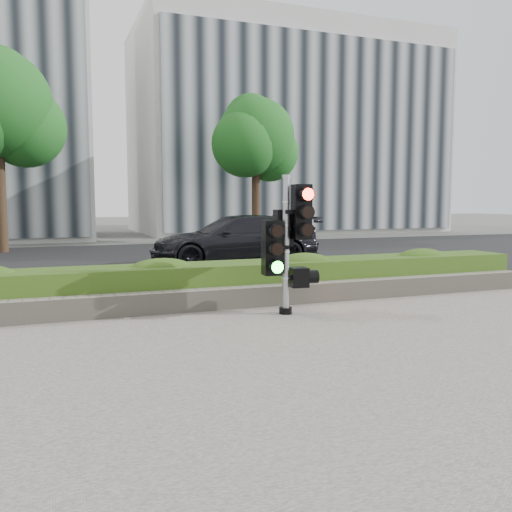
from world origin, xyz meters
name	(u,v)px	position (x,y,z in m)	size (l,w,h in m)	color
ground	(286,334)	(0.00, 0.00, 0.00)	(120.00, 120.00, 0.00)	#51514C
sidewalk	(396,394)	(0.00, -2.50, 0.01)	(16.00, 11.00, 0.03)	#9E9389
road	(153,260)	(0.00, 10.00, 0.01)	(60.00, 13.00, 0.02)	black
curb	(219,294)	(0.00, 3.15, 0.06)	(60.00, 0.25, 0.12)	gray
stone_wall	(240,297)	(0.00, 1.90, 0.20)	(12.00, 0.32, 0.34)	gray
hedge	(228,282)	(0.00, 2.55, 0.37)	(12.00, 1.00, 0.68)	#5B892A
building_right	(283,135)	(11.00, 25.00, 6.00)	(18.00, 10.00, 12.00)	#B7B7B2
tree_right	(255,139)	(5.48, 15.55, 4.48)	(4.10, 3.58, 6.53)	black
traffic_signal	(287,238)	(0.52, 1.16, 1.24)	(0.77, 0.59, 2.19)	black
car_dark	(235,240)	(1.99, 8.04, 0.72)	(1.96, 4.83, 1.40)	black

